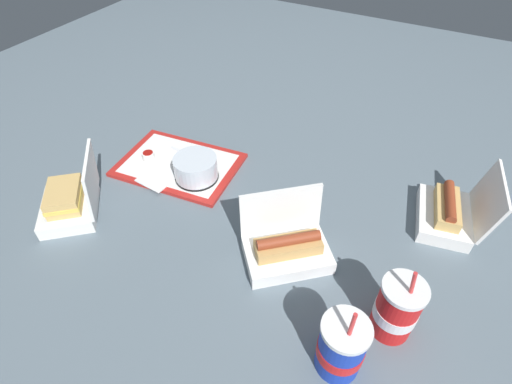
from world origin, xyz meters
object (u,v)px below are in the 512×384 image
at_px(ketchup_cup, 148,155).
at_px(soda_cup_front, 397,309).
at_px(food_tray, 179,165).
at_px(clamshell_sandwich_back, 70,201).
at_px(clamshell_hotdog_right, 450,212).
at_px(clamshell_hotdog_left, 287,247).
at_px(plastic_fork, 184,153).
at_px(cake_container, 196,169).
at_px(soda_cup_right, 341,347).

xyz_separation_m(ketchup_cup, soda_cup_front, (0.84, -0.21, 0.05)).
bearing_deg(soda_cup_front, ketchup_cup, 166.19).
distance_m(food_tray, clamshell_sandwich_back, 0.34).
relative_size(food_tray, soda_cup_front, 1.85).
bearing_deg(clamshell_hotdog_right, clamshell_hotdog_left, -136.42).
bearing_deg(plastic_fork, food_tray, -66.25).
height_order(cake_container, clamshell_hotdog_right, clamshell_hotdog_right).
height_order(clamshell_sandwich_back, soda_cup_right, soda_cup_right).
xyz_separation_m(food_tray, clamshell_sandwich_back, (-0.14, -0.31, 0.04)).
distance_m(cake_container, clamshell_hotdog_left, 0.39).
bearing_deg(clamshell_sandwich_back, soda_cup_front, 4.97).
bearing_deg(clamshell_hotdog_right, clamshell_sandwich_back, -153.65).
bearing_deg(cake_container, soda_cup_right, -30.20).
relative_size(ketchup_cup, clamshell_sandwich_back, 0.16).
bearing_deg(plastic_fork, ketchup_cup, -131.69).
bearing_deg(soda_cup_right, ketchup_cup, 156.23).
bearing_deg(cake_container, plastic_fork, 144.24).
relative_size(plastic_fork, clamshell_hotdog_left, 0.43).
xyz_separation_m(ketchup_cup, clamshell_sandwich_back, (-0.04, -0.28, 0.02)).
bearing_deg(cake_container, ketchup_cup, 179.48).
bearing_deg(soda_cup_right, food_tray, 151.38).
distance_m(cake_container, soda_cup_front, 0.68).
bearing_deg(clamshell_hotdog_left, clamshell_sandwich_back, -166.63).
bearing_deg(soda_cup_front, soda_cup_right, -119.49).
bearing_deg(ketchup_cup, soda_cup_right, -23.77).
height_order(food_tray, ketchup_cup, ketchup_cup).
xyz_separation_m(clamshell_sandwich_back, soda_cup_right, (0.80, -0.05, 0.03)).
bearing_deg(cake_container, soda_cup_front, -17.48).
height_order(clamshell_hotdog_left, soda_cup_front, soda_cup_front).
height_order(cake_container, soda_cup_right, soda_cup_right).
xyz_separation_m(clamshell_hotdog_right, soda_cup_front, (-0.06, -0.39, 0.03)).
distance_m(clamshell_hotdog_right, soda_cup_right, 0.53).
distance_m(ketchup_cup, clamshell_sandwich_back, 0.29).
height_order(cake_container, soda_cup_front, soda_cup_front).
distance_m(food_tray, ketchup_cup, 0.10).
height_order(plastic_fork, clamshell_hotdog_left, clamshell_hotdog_left).
distance_m(clamshell_hotdog_left, soda_cup_right, 0.29).
bearing_deg(clamshell_sandwich_back, soda_cup_right, -3.88).
xyz_separation_m(clamshell_hotdog_left, clamshell_sandwich_back, (-0.59, -0.14, 0.00)).
height_order(plastic_fork, soda_cup_front, soda_cup_front).
relative_size(clamshell_hotdog_left, soda_cup_right, 1.24).
height_order(soda_cup_right, soda_cup_front, soda_cup_front).
bearing_deg(cake_container, clamshell_sandwich_back, -128.93).
bearing_deg(clamshell_hotdog_left, ketchup_cup, 165.83).
xyz_separation_m(cake_container, clamshell_hotdog_right, (0.70, 0.18, -0.01)).
height_order(food_tray, plastic_fork, plastic_fork).
height_order(cake_container, ketchup_cup, cake_container).
bearing_deg(soda_cup_right, clamshell_hotdog_right, 75.90).
bearing_deg(ketchup_cup, cake_container, -0.52).
relative_size(cake_container, soda_cup_right, 0.65).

